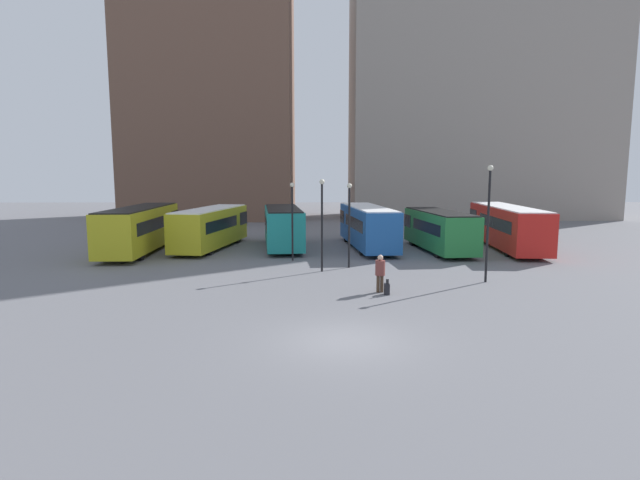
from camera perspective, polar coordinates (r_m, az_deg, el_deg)
name	(u,v)px	position (r m, az deg, el deg)	size (l,w,h in m)	color
ground_plane	(344,341)	(16.73, 2.74, -11.43)	(160.00, 160.00, 0.00)	slate
building_block_left	(213,99)	(65.11, -12.17, 15.51)	(19.58, 14.33, 29.22)	brown
building_block_right	(481,41)	(68.35, 17.89, 20.83)	(31.38, 11.70, 43.03)	gray
bus_0	(140,227)	(37.14, -19.84, 1.36)	(2.89, 11.36, 3.14)	gold
bus_1	(211,226)	(37.53, -12.32, 1.52)	(4.04, 10.20, 2.95)	gold
bus_2	(283,226)	(36.87, -4.26, 1.60)	(3.54, 9.41, 2.98)	#19847F
bus_3	(367,225)	(36.99, 5.41, 1.68)	(3.48, 10.94, 3.06)	#1E56A3
bus_4	(439,229)	(36.32, 13.42, 1.20)	(3.36, 9.37, 2.84)	#237A38
bus_5	(506,225)	(39.19, 20.51, 1.60)	(3.40, 12.56, 3.09)	red
traveler	(380,270)	(23.17, 6.89, -3.43)	(0.46, 0.46, 1.76)	#4C3828
suitcase	(387,289)	(22.94, 7.65, -5.56)	(0.23, 0.32, 0.74)	black
lamp_post_0	(349,218)	(28.88, 3.36, 2.57)	(0.28, 0.28, 4.90)	black
lamp_post_1	(322,217)	(27.65, 0.22, 2.64)	(0.28, 0.28, 5.15)	black
lamp_post_2	(488,214)	(26.23, 18.69, 2.79)	(0.28, 0.28, 5.87)	black
lamp_post_3	(292,214)	(31.22, -3.18, 2.95)	(0.28, 0.28, 4.90)	black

